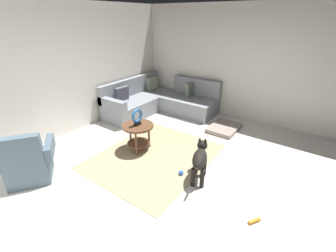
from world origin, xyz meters
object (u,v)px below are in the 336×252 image
at_px(armchair, 28,163).
at_px(torus_sculpture, 137,117).
at_px(dog_toy_rope, 254,221).
at_px(sectional_couch, 158,102).
at_px(side_table, 138,131).
at_px(dog_toy_ball, 181,173).
at_px(dog, 200,159).
at_px(dog_bed_mat, 224,128).

xyz_separation_m(armchair, torus_sculpture, (1.70, -0.79, 0.39)).
distance_m(armchair, dog_toy_rope, 3.44).
bearing_deg(torus_sculpture, sectional_couch, 26.51).
xyz_separation_m(side_table, dog_toy_ball, (-0.21, -1.12, -0.37)).
bearing_deg(dog, armchair, -165.05).
xyz_separation_m(dog_toy_ball, dog_toy_rope, (-0.28, -1.30, -0.02)).
bearing_deg(torus_sculpture, side_table, 82.87).
bearing_deg(dog, torus_sculpture, 154.36).
height_order(armchair, dog_toy_ball, armchair).
xyz_separation_m(armchair, dog_bed_mat, (3.51, -1.82, -0.28)).
xyz_separation_m(sectional_couch, dog_toy_ball, (-2.02, -2.02, -0.25)).
bearing_deg(sectional_couch, side_table, -153.49).
height_order(dog_toy_ball, dog_toy_rope, dog_toy_ball).
height_order(armchair, dog_toy_rope, armchair).
xyz_separation_m(armchair, dog_toy_ball, (1.50, -1.90, -0.28)).
bearing_deg(dog_toy_ball, sectional_couch, 44.97).
bearing_deg(side_table, dog, -94.59).
xyz_separation_m(armchair, side_table, (1.70, -0.79, 0.09)).
bearing_deg(armchair, sectional_couch, 36.62).
bearing_deg(sectional_couch, dog_bed_mat, -90.36).
bearing_deg(dog, dog_bed_mat, 79.88).
xyz_separation_m(sectional_couch, dog_bed_mat, (-0.01, -1.93, -0.25)).
bearing_deg(dog_toy_rope, armchair, 110.78).
relative_size(side_table, dog_bed_mat, 0.75).
relative_size(dog_bed_mat, dog_toy_rope, 4.61).
bearing_deg(side_table, dog_toy_rope, -101.42).
bearing_deg(dog_toy_rope, dog_toy_ball, 77.77).
relative_size(armchair, dog_toy_rope, 5.75).
distance_m(dog_bed_mat, dog_toy_ball, 2.01).
bearing_deg(torus_sculpture, dog_toy_ball, -100.46).
distance_m(torus_sculpture, dog_toy_rope, 2.55).
bearing_deg(dog_bed_mat, sectional_couch, 89.64).
relative_size(torus_sculpture, dog_toy_ball, 3.85).
relative_size(torus_sculpture, dog_bed_mat, 0.41).
xyz_separation_m(sectional_couch, side_table, (-1.82, -0.91, 0.12)).
relative_size(side_table, dog_toy_rope, 3.45).
bearing_deg(armchair, torus_sculpture, 9.82).
bearing_deg(sectional_couch, dog_toy_rope, -124.78).
bearing_deg(dog_toy_ball, dog, -71.74).
bearing_deg(dog_bed_mat, dog_toy_rope, -148.88).
relative_size(dog, dog_toy_rope, 4.66).
relative_size(side_table, torus_sculpture, 1.84).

